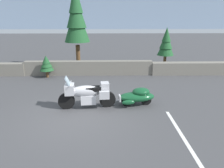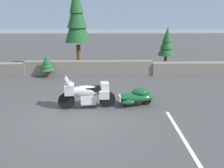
{
  "view_description": "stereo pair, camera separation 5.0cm",
  "coord_description": "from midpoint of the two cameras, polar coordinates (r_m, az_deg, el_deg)",
  "views": [
    {
      "loc": [
        1.2,
        -7.18,
        3.57
      ],
      "look_at": [
        1.37,
        1.27,
        0.85
      ],
      "focal_mm": 33.83,
      "sensor_mm": 36.0,
      "label": 1
    },
    {
      "loc": [
        1.25,
        -7.18,
        3.57
      ],
      "look_at": [
        1.37,
        1.27,
        0.85
      ],
      "focal_mm": 33.83,
      "sensor_mm": 36.0,
      "label": 2
    }
  ],
  "objects": [
    {
      "name": "touring_motorcycle",
      "position": [
        8.52,
        -7.0,
        -2.54
      ],
      "size": [
        2.31,
        0.88,
        1.33
      ],
      "color": "black",
      "rests_on": "ground"
    },
    {
      "name": "pine_tree_secondary",
      "position": [
        15.47,
        14.32,
        10.71
      ],
      "size": [
        1.15,
        1.15,
        2.87
      ],
      "color": "brown",
      "rests_on": "ground"
    },
    {
      "name": "pine_sapling_near",
      "position": [
        13.34,
        -17.42,
        5.21
      ],
      "size": [
        0.84,
        0.84,
        1.34
      ],
      "color": "brown",
      "rests_on": "ground"
    },
    {
      "name": "pine_tree_tall",
      "position": [
        15.11,
        -9.75,
        17.64
      ],
      "size": [
        1.74,
        1.74,
        5.72
      ],
      "color": "brown",
      "rests_on": "ground"
    },
    {
      "name": "stone_guard_wall",
      "position": [
        13.45,
        -5.22,
        4.17
      ],
      "size": [
        24.0,
        0.6,
        0.89
      ],
      "color": "slate",
      "rests_on": "ground"
    },
    {
      "name": "car_shaped_trailer",
      "position": [
        8.82,
        6.57,
        -3.26
      ],
      "size": [
        2.23,
        0.87,
        0.76
      ],
      "color": "black",
      "rests_on": "ground"
    },
    {
      "name": "distant_ridgeline",
      "position": [
        103.13,
        -2.0,
        20.31
      ],
      "size": [
        240.0,
        80.0,
        16.0
      ],
      "primitive_type": "cube",
      "color": "#7F93AD",
      "rests_on": "ground"
    },
    {
      "name": "ground_plane",
      "position": [
        8.11,
        -9.84,
        -8.56
      ],
      "size": [
        80.0,
        80.0,
        0.0
      ],
      "primitive_type": "plane",
      "color": "#424244"
    },
    {
      "name": "parking_stripe_marker",
      "position": [
        7.09,
        18.38,
        -13.38
      ],
      "size": [
        0.12,
        3.6,
        0.01
      ],
      "primitive_type": "cube",
      "color": "silver",
      "rests_on": "ground"
    }
  ]
}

